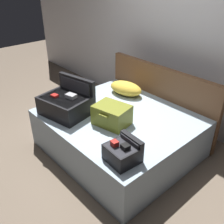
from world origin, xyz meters
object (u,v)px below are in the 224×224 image
Objects in this scene: hard_case_medium at (112,115)px; pillow_near_headboard at (126,88)px; bed at (119,133)px; hard_case_large at (66,103)px; hard_case_small at (122,152)px.

hard_case_medium reaches higher than pillow_near_headboard.
bed is at bearing -52.19° from pillow_near_headboard.
pillow_near_headboard is (-0.40, 0.51, 0.36)m from bed.
hard_case_large is 2.10× the size of hard_case_small.
hard_case_large reaches higher than pillow_near_headboard.
hard_case_small reaches higher than pillow_near_headboard.
hard_case_large is at bearing -96.23° from pillow_near_headboard.
hard_case_small is (1.15, -0.12, -0.04)m from hard_case_large.
pillow_near_headboard is at bearing 111.91° from hard_case_medium.
hard_case_medium is at bearing 151.37° from hard_case_small.
hard_case_large is 0.97m from pillow_near_headboard.
hard_case_small is at bearing -45.92° from pillow_near_headboard.
bed is 3.99× the size of hard_case_medium.
hard_case_large is 1.16m from hard_case_small.
hard_case_medium reaches higher than bed.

